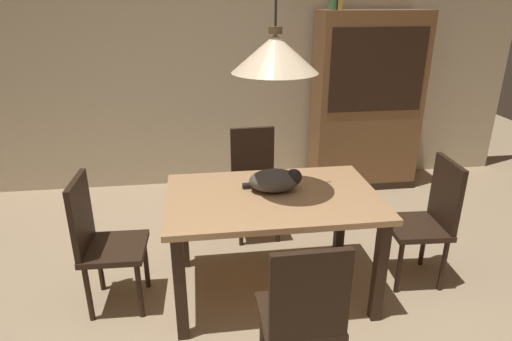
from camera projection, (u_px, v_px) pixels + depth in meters
The scene contains 10 objects.
back_wall at pixel (226, 50), 4.53m from camera, with size 6.40×0.10×2.90m, color beige.
dining_table at pixel (273, 209), 2.91m from camera, with size 1.40×0.90×0.75m.
chair_near_front at pixel (303, 313), 2.16m from camera, with size 0.41×0.41×0.93m.
chair_right_side at pixel (428, 216), 3.10m from camera, with size 0.42×0.42×0.93m.
chair_left_side at pixel (101, 238), 2.82m from camera, with size 0.41×0.41×0.93m.
chair_far_back at pixel (255, 178), 3.77m from camera, with size 0.42×0.42×0.93m.
cat_sleeping at pixel (276, 180), 2.91m from camera, with size 0.39×0.23×0.16m.
pendant_lamp at pixel (275, 53), 2.54m from camera, with size 0.52×0.52×1.30m.
hutch_bookcase at pixel (366, 106), 4.62m from camera, with size 1.12×0.45×1.85m.
book_yellow_short at pixel (337, 0), 4.18m from camera, with size 0.04×0.20×0.18m, color gold.
Camera 1 is at (-0.33, -2.03, 1.97)m, focal length 30.59 mm.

